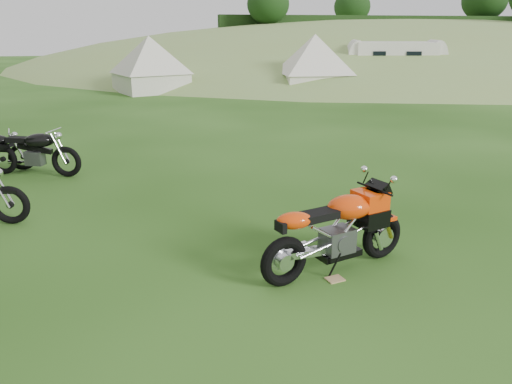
{
  "coord_description": "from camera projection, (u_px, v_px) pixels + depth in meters",
  "views": [
    {
      "loc": [
        -1.19,
        -6.2,
        3.13
      ],
      "look_at": [
        0.32,
        0.4,
        0.91
      ],
      "focal_mm": 35.0,
      "sensor_mm": 36.0,
      "label": 1
    }
  ],
  "objects": [
    {
      "name": "ground",
      "position": [
        240.0,
        264.0,
        6.97
      ],
      "size": [
        120.0,
        120.0,
        0.0
      ],
      "primitive_type": "plane",
      "color": "#1B3E0D",
      "rests_on": "ground"
    },
    {
      "name": "vintage_moto_c",
      "position": [
        33.0,
        151.0,
        10.98
      ],
      "size": [
        2.16,
        1.24,
        1.12
      ],
      "primitive_type": null,
      "rotation": [
        0.0,
        0.0,
        -0.37
      ],
      "color": "black",
      "rests_on": "ground"
    },
    {
      "name": "tent_left",
      "position": [
        150.0,
        65.0,
        25.44
      ],
      "size": [
        4.0,
        4.0,
        2.72
      ],
      "primitive_type": null,
      "rotation": [
        0.0,
        0.0,
        0.33
      ],
      "color": "beige",
      "rests_on": "ground"
    },
    {
      "name": "caravan",
      "position": [
        394.0,
        64.0,
        27.7
      ],
      "size": [
        5.77,
        3.83,
        2.48
      ],
      "primitive_type": null,
      "rotation": [
        0.0,
        0.0,
        -0.3
      ],
      "color": "silver",
      "rests_on": "ground"
    },
    {
      "name": "sport_motorcycle",
      "position": [
        337.0,
        225.0,
        6.58
      ],
      "size": [
        2.27,
        1.16,
        1.32
      ],
      "primitive_type": null,
      "rotation": [
        0.0,
        0.0,
        0.29
      ],
      "color": "#E73B08",
      "rests_on": "ground"
    },
    {
      "name": "hillside",
      "position": [
        400.0,
        62.0,
        49.1
      ],
      "size": [
        80.0,
        64.0,
        8.0
      ],
      "primitive_type": "ellipsoid",
      "color": "#7E994D",
      "rests_on": "ground"
    },
    {
      "name": "plywood_board",
      "position": [
        335.0,
        279.0,
        6.52
      ],
      "size": [
        0.25,
        0.22,
        0.02
      ],
      "primitive_type": "cube",
      "rotation": [
        0.0,
        0.0,
        0.21
      ],
      "color": "tan",
      "rests_on": "ground"
    },
    {
      "name": "hedgerow",
      "position": [
        400.0,
        62.0,
        49.1
      ],
      "size": [
        36.0,
        1.2,
        8.6
      ],
      "primitive_type": null,
      "color": "black",
      "rests_on": "ground"
    },
    {
      "name": "tent_right",
      "position": [
        314.0,
        65.0,
        25.18
      ],
      "size": [
        3.44,
        3.44,
        2.78
      ],
      "primitive_type": null,
      "rotation": [
        0.0,
        0.0,
        -0.08
      ],
      "color": "silver",
      "rests_on": "ground"
    }
  ]
}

